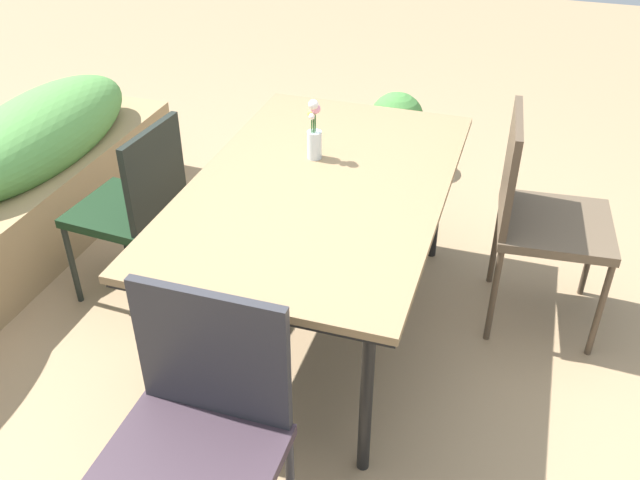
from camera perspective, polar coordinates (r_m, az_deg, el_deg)
The scene contains 7 objects.
ground_plane at distance 3.10m, azimuth -0.84°, elevation -7.85°, with size 12.00×12.00×0.00m, color #9E7F5B.
dining_table at distance 2.77m, azimuth 0.00°, elevation 3.87°, with size 1.60×0.98×0.73m.
chair_near_right at distance 3.04m, azimuth 17.39°, elevation 2.42°, with size 0.50×0.50×0.96m.
chair_far_side at distance 3.18m, azimuth -14.81°, elevation 3.04°, with size 0.45×0.45×0.86m.
chair_end_left at distance 2.04m, azimuth -10.23°, elevation -15.47°, with size 0.49×0.49×0.93m.
flower_vase at distance 2.87m, azimuth -0.48°, elevation 8.76°, with size 0.06×0.06×0.26m.
potted_plant at distance 4.33m, azimuth 6.28°, elevation 8.93°, with size 0.33×0.33×0.48m.
Camera 1 is at (-2.19, -0.75, 2.07)m, focal length 39.11 mm.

